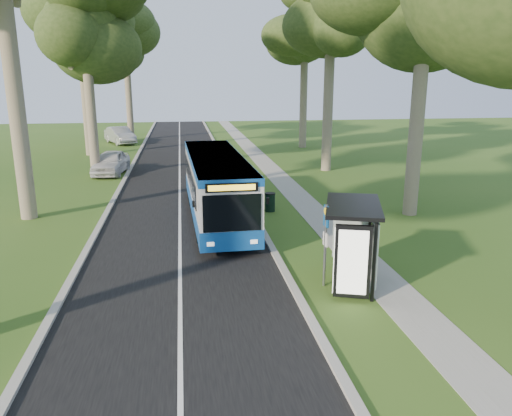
{
  "coord_description": "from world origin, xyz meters",
  "views": [
    {
      "loc": [
        -3.27,
        -15.9,
        6.41
      ],
      "look_at": [
        -0.57,
        2.22,
        1.6
      ],
      "focal_mm": 35.0,
      "sensor_mm": 36.0,
      "label": 1
    }
  ],
  "objects": [
    {
      "name": "tree_west_e",
      "position": [
        -8.5,
        38.0,
        11.01
      ],
      "size": [
        5.2,
        5.2,
        14.86
      ],
      "color": "#7A6B56",
      "rests_on": "ground"
    },
    {
      "name": "car_white",
      "position": [
        -8.11,
        18.83,
        0.8
      ],
      "size": [
        2.46,
        4.88,
        1.59
      ],
      "primitive_type": "imported",
      "rotation": [
        0.0,
        0.0,
        -0.13
      ],
      "color": "silver",
      "rests_on": "ground"
    },
    {
      "name": "bus",
      "position": [
        -1.77,
        6.6,
        1.54
      ],
      "size": [
        2.67,
        11.27,
        2.97
      ],
      "rotation": [
        0.0,
        0.0,
        0.03
      ],
      "color": "silver",
      "rests_on": "ground"
    },
    {
      "name": "centre_line",
      "position": [
        -3.5,
        10.0,
        0.02
      ],
      "size": [
        0.12,
        100.0,
        0.0
      ],
      "primitive_type": "cube",
      "color": "white",
      "rests_on": "road"
    },
    {
      "name": "ground",
      "position": [
        0.0,
        0.0,
        0.0
      ],
      "size": [
        120.0,
        120.0,
        0.0
      ],
      "primitive_type": "plane",
      "color": "#31561A",
      "rests_on": "ground"
    },
    {
      "name": "car_silver",
      "position": [
        -9.32,
        35.28,
        0.82
      ],
      "size": [
        3.67,
        5.25,
        1.64
      ],
      "primitive_type": "imported",
      "rotation": [
        0.0,
        0.0,
        0.43
      ],
      "color": "#9FA2A7",
      "rests_on": "ground"
    },
    {
      "name": "footpath",
      "position": [
        3.0,
        10.0,
        0.01
      ],
      "size": [
        1.5,
        100.0,
        0.02
      ],
      "primitive_type": "cube",
      "color": "gray",
      "rests_on": "ground"
    },
    {
      "name": "bus_stop_sign",
      "position": [
        1.02,
        -1.68,
        1.65
      ],
      "size": [
        0.1,
        0.37,
        2.66
      ],
      "rotation": [
        0.0,
        0.0,
        0.09
      ],
      "color": "gray",
      "rests_on": "ground"
    },
    {
      "name": "road",
      "position": [
        -3.5,
        10.0,
        0.01
      ],
      "size": [
        7.0,
        100.0,
        0.02
      ],
      "primitive_type": "cube",
      "color": "black",
      "rests_on": "ground"
    },
    {
      "name": "tree_east_d",
      "position": [
        8.0,
        30.0,
        11.22
      ],
      "size": [
        5.2,
        5.2,
        15.15
      ],
      "color": "#7A6B56",
      "rests_on": "ground"
    },
    {
      "name": "kerb_east",
      "position": [
        0.0,
        10.0,
        0.06
      ],
      "size": [
        0.25,
        100.0,
        0.12
      ],
      "primitive_type": "cube",
      "color": "#9E9B93",
      "rests_on": "ground"
    },
    {
      "name": "tree_west_c",
      "position": [
        -9.0,
        18.0,
        9.85
      ],
      "size": [
        5.2,
        5.2,
        13.28
      ],
      "color": "#7A6B56",
      "rests_on": "ground"
    },
    {
      "name": "kerb_west",
      "position": [
        -7.0,
        10.0,
        0.06
      ],
      "size": [
        0.25,
        100.0,
        0.12
      ],
      "primitive_type": "cube",
      "color": "#9E9B93",
      "rests_on": "ground"
    },
    {
      "name": "litter_bin",
      "position": [
        0.92,
        7.52,
        0.47
      ],
      "size": [
        0.53,
        0.53,
        0.92
      ],
      "rotation": [
        0.0,
        0.0,
        0.15
      ],
      "color": "black",
      "rests_on": "ground"
    },
    {
      "name": "bus_shelter",
      "position": [
        2.06,
        -2.02,
        1.85
      ],
      "size": [
        2.5,
        3.41,
        2.62
      ],
      "rotation": [
        0.0,
        0.0,
        -0.31
      ],
      "color": "black",
      "rests_on": "ground"
    }
  ]
}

